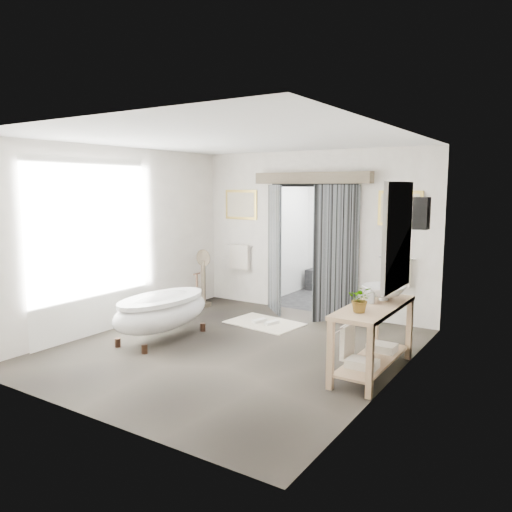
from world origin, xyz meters
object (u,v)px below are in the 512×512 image
object	(u,v)px
clawfoot_tub	(162,311)
vanity	(371,333)
rug	(264,323)
basin	(384,293)

from	to	relation	value
clawfoot_tub	vanity	world-z (taller)	clawfoot_tub
vanity	rug	xyz separation A→B (m)	(-2.26, 1.19, -0.50)
basin	vanity	bearing A→B (deg)	-78.68
vanity	basin	bearing A→B (deg)	85.62
rug	basin	world-z (taller)	basin
clawfoot_tub	basin	xyz separation A→B (m)	(3.14, 0.69, 0.51)
rug	vanity	bearing A→B (deg)	-27.72
clawfoot_tub	basin	size ratio (longest dim) A/B	3.30
rug	basin	bearing A→B (deg)	-20.29
clawfoot_tub	vanity	distance (m)	3.13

